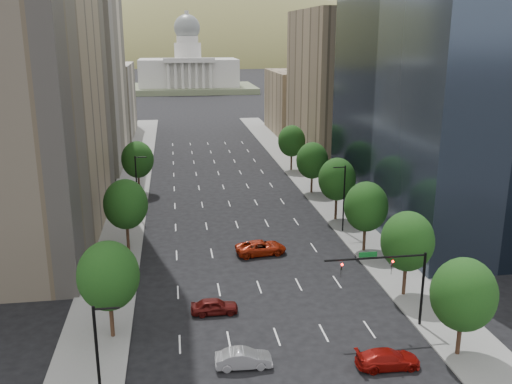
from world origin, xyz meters
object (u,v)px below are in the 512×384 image
car_red_near (388,359)px  car_red_far (261,248)px  traffic_signal (397,274)px  car_silver (244,359)px  capitol (188,72)px  car_maroon (214,306)px

car_red_near → car_red_far: size_ratio=0.85×
traffic_signal → car_silver: (-13.95, -4.10, -4.44)m
capitol → car_silver: 223.98m
capitol → car_red_far: size_ratio=10.01×
traffic_signal → car_red_far: (-8.93, 18.88, -4.34)m
car_red_near → car_red_far: car_red_far is taller
car_maroon → car_red_far: bearing=-25.0°
traffic_signal → car_red_near: 7.83m
capitol → car_maroon: bearing=-91.3°
car_red_near → car_red_far: (-6.14, 24.70, 0.10)m
car_red_far → car_maroon: bearing=147.3°
car_red_near → car_maroon: (-12.73, 10.82, 0.01)m
car_red_near → car_maroon: 16.71m
car_maroon → car_silver: size_ratio=0.98×
traffic_signal → capitol: capitol is taller
traffic_signal → car_red_far: bearing=115.3°
car_maroon → car_silver: car_maroon is taller
traffic_signal → car_red_far: 21.33m
traffic_signal → car_red_near: bearing=-115.7°
car_silver → car_red_far: size_ratio=0.74×
capitol → car_red_near: bearing=-88.0°
car_red_near → traffic_signal: bearing=-24.7°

